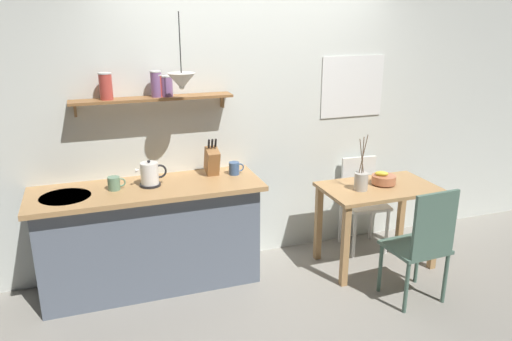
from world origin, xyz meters
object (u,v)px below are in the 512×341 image
at_px(fruit_bowl, 384,179).
at_px(electric_kettle, 150,174).
at_px(dining_chair_far, 362,198).
at_px(knife_block, 212,161).
at_px(twig_vase, 361,181).
at_px(coffee_mug_by_sink, 114,183).
at_px(dining_table, 378,201).
at_px(dining_chair_near, 423,241).
at_px(coffee_mug_spare, 234,168).
at_px(pendant_lamp, 182,81).

height_order(fruit_bowl, electric_kettle, electric_kettle).
distance_m(dining_chair_far, knife_block, 1.57).
bearing_deg(twig_vase, coffee_mug_by_sink, 171.45).
bearing_deg(knife_block, fruit_bowl, -13.25).
distance_m(dining_table, fruit_bowl, 0.20).
distance_m(fruit_bowl, knife_block, 1.53).
relative_size(dining_chair_near, dining_chair_far, 1.10).
bearing_deg(fruit_bowl, knife_block, 166.75).
relative_size(coffee_mug_spare, pendant_lamp, 0.24).
bearing_deg(dining_chair_far, twig_vase, -123.86).
xyz_separation_m(coffee_mug_by_sink, coffee_mug_spare, (1.00, 0.06, 0.00)).
xyz_separation_m(dining_table, dining_chair_far, (0.07, 0.38, -0.12)).
bearing_deg(electric_kettle, dining_chair_near, -26.20).
relative_size(dining_table, coffee_mug_by_sink, 7.24).
bearing_deg(fruit_bowl, dining_chair_far, 88.96).
height_order(dining_chair_near, dining_chair_far, dining_chair_near).
relative_size(fruit_bowl, knife_block, 0.66).
bearing_deg(dining_table, pendant_lamp, 173.48).
distance_m(dining_chair_near, coffee_mug_by_sink, 2.44).
bearing_deg(fruit_bowl, dining_chair_near, -96.27).
bearing_deg(dining_chair_far, coffee_mug_by_sink, -177.56).
bearing_deg(pendant_lamp, fruit_bowl, -5.24).
bearing_deg(twig_vase, dining_chair_far, 56.14).
relative_size(fruit_bowl, twig_vase, 0.44).
bearing_deg(pendant_lamp, dining_chair_far, 6.04).
bearing_deg(coffee_mug_by_sink, twig_vase, -8.55).
xyz_separation_m(dining_chair_far, twig_vase, (-0.27, -0.40, 0.34)).
xyz_separation_m(electric_kettle, coffee_mug_spare, (0.72, 0.06, -0.04)).
relative_size(fruit_bowl, electric_kettle, 0.87).
distance_m(coffee_mug_spare, pendant_lamp, 0.91).
distance_m(fruit_bowl, pendant_lamp, 1.97).
height_order(dining_table, electric_kettle, electric_kettle).
height_order(electric_kettle, knife_block, knife_block).
bearing_deg(electric_kettle, dining_chair_far, 2.81).
height_order(dining_chair_near, electric_kettle, electric_kettle).
relative_size(dining_chair_far, knife_block, 2.73).
height_order(dining_chair_far, pendant_lamp, pendant_lamp).
relative_size(dining_chair_near, coffee_mug_by_sink, 7.01).
bearing_deg(pendant_lamp, twig_vase, -8.38).
bearing_deg(dining_chair_far, dining_table, -100.45).
height_order(twig_vase, knife_block, twig_vase).
xyz_separation_m(coffee_mug_spare, pendant_lamp, (-0.45, -0.14, 0.78)).
height_order(fruit_bowl, coffee_mug_spare, coffee_mug_spare).
height_order(dining_chair_near, knife_block, knife_block).
bearing_deg(twig_vase, electric_kettle, 170.17).
distance_m(dining_table, coffee_mug_spare, 1.31).
distance_m(knife_block, pendant_lamp, 0.77).
bearing_deg(coffee_mug_by_sink, coffee_mug_spare, 3.20).
height_order(dining_chair_far, coffee_mug_by_sink, coffee_mug_by_sink).
bearing_deg(coffee_mug_by_sink, electric_kettle, -0.31).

